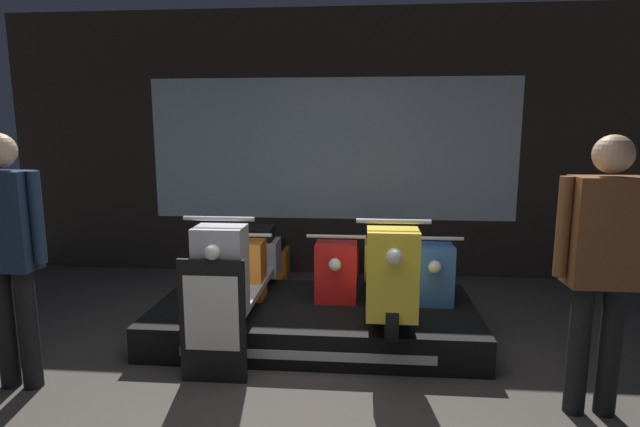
{
  "coord_description": "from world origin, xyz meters",
  "views": [
    {
      "loc": [
        0.39,
        -2.79,
        1.8
      ],
      "look_at": [
        -0.01,
        1.74,
        1.02
      ],
      "focal_mm": 28.0,
      "sensor_mm": 36.0,
      "label": 1
    }
  ],
  "objects_px": {
    "person_left_browsing": "(8,244)",
    "price_sign_board": "(212,321)",
    "scooter_backrow_2": "(422,277)",
    "person_right_browsing": "(603,254)",
    "scooter_display_right": "(387,270)",
    "scooter_display_left": "(242,267)",
    "scooter_backrow_0": "(259,273)",
    "scooter_backrow_1": "(339,275)"
  },
  "relations": [
    {
      "from": "scooter_backrow_1",
      "to": "price_sign_board",
      "type": "xyz_separation_m",
      "value": [
        -0.82,
        -1.61,
        0.12
      ]
    },
    {
      "from": "scooter_backrow_1",
      "to": "scooter_backrow_2",
      "type": "height_order",
      "value": "same"
    },
    {
      "from": "scooter_backrow_1",
      "to": "scooter_backrow_2",
      "type": "distance_m",
      "value": 0.83
    },
    {
      "from": "scooter_display_left",
      "to": "price_sign_board",
      "type": "relative_size",
      "value": 1.97
    },
    {
      "from": "price_sign_board",
      "to": "person_left_browsing",
      "type": "bearing_deg",
      "value": -172.49
    },
    {
      "from": "person_left_browsing",
      "to": "price_sign_board",
      "type": "xyz_separation_m",
      "value": [
        1.34,
        0.18,
        -0.57
      ]
    },
    {
      "from": "scooter_backrow_2",
      "to": "price_sign_board",
      "type": "bearing_deg",
      "value": -135.61
    },
    {
      "from": "scooter_backrow_1",
      "to": "price_sign_board",
      "type": "relative_size",
      "value": 1.97
    },
    {
      "from": "scooter_display_right",
      "to": "scooter_backrow_1",
      "type": "distance_m",
      "value": 0.96
    },
    {
      "from": "scooter_display_left",
      "to": "price_sign_board",
      "type": "xyz_separation_m",
      "value": [
        -0.02,
        -0.81,
        -0.17
      ]
    },
    {
      "from": "scooter_backrow_0",
      "to": "price_sign_board",
      "type": "relative_size",
      "value": 1.97
    },
    {
      "from": "person_left_browsing",
      "to": "person_right_browsing",
      "type": "bearing_deg",
      "value": -0.0
    },
    {
      "from": "scooter_backrow_0",
      "to": "person_right_browsing",
      "type": "xyz_separation_m",
      "value": [
        2.52,
        -1.79,
        0.71
      ]
    },
    {
      "from": "person_left_browsing",
      "to": "price_sign_board",
      "type": "distance_m",
      "value": 1.46
    },
    {
      "from": "scooter_display_left",
      "to": "scooter_backrow_0",
      "type": "relative_size",
      "value": 1.0
    },
    {
      "from": "scooter_backrow_2",
      "to": "scooter_display_right",
      "type": "bearing_deg",
      "value": -115.79
    },
    {
      "from": "scooter_backrow_2",
      "to": "person_right_browsing",
      "type": "height_order",
      "value": "person_right_browsing"
    },
    {
      "from": "scooter_backrow_0",
      "to": "person_right_browsing",
      "type": "height_order",
      "value": "person_right_browsing"
    },
    {
      "from": "scooter_display_left",
      "to": "person_right_browsing",
      "type": "height_order",
      "value": "person_right_browsing"
    },
    {
      "from": "scooter_display_right",
      "to": "scooter_backrow_2",
      "type": "xyz_separation_m",
      "value": [
        0.39,
        0.8,
        -0.29
      ]
    },
    {
      "from": "scooter_display_right",
      "to": "person_right_browsing",
      "type": "distance_m",
      "value": 1.65
    },
    {
      "from": "scooter_display_right",
      "to": "person_right_browsing",
      "type": "bearing_deg",
      "value": -38.34
    },
    {
      "from": "scooter_backrow_0",
      "to": "scooter_display_right",
      "type": "bearing_deg",
      "value": -32.29
    },
    {
      "from": "scooter_display_left",
      "to": "person_left_browsing",
      "type": "height_order",
      "value": "person_left_browsing"
    },
    {
      "from": "price_sign_board",
      "to": "scooter_display_right",
      "type": "bearing_deg",
      "value": 32.78
    },
    {
      "from": "scooter_backrow_1",
      "to": "person_left_browsing",
      "type": "bearing_deg",
      "value": -140.32
    },
    {
      "from": "scooter_backrow_2",
      "to": "person_right_browsing",
      "type": "xyz_separation_m",
      "value": [
        0.86,
        -1.79,
        0.71
      ]
    },
    {
      "from": "scooter_backrow_0",
      "to": "scooter_backrow_2",
      "type": "xyz_separation_m",
      "value": [
        1.66,
        0.0,
        0.0
      ]
    },
    {
      "from": "scooter_display_right",
      "to": "scooter_backrow_1",
      "type": "xyz_separation_m",
      "value": [
        -0.44,
        0.8,
        -0.29
      ]
    },
    {
      "from": "price_sign_board",
      "to": "scooter_backrow_1",
      "type": "bearing_deg",
      "value": 63.05
    },
    {
      "from": "scooter_display_right",
      "to": "scooter_display_left",
      "type": "bearing_deg",
      "value": 180.0
    },
    {
      "from": "scooter_display_left",
      "to": "scooter_backrow_2",
      "type": "bearing_deg",
      "value": 26.2
    },
    {
      "from": "scooter_display_left",
      "to": "scooter_backrow_2",
      "type": "distance_m",
      "value": 1.84
    },
    {
      "from": "scooter_backrow_2",
      "to": "person_right_browsing",
      "type": "bearing_deg",
      "value": -64.28
    },
    {
      "from": "scooter_display_left",
      "to": "scooter_display_right",
      "type": "relative_size",
      "value": 1.0
    },
    {
      "from": "scooter_backrow_2",
      "to": "scooter_backrow_1",
      "type": "bearing_deg",
      "value": 180.0
    },
    {
      "from": "price_sign_board",
      "to": "scooter_display_left",
      "type": "bearing_deg",
      "value": 88.65
    },
    {
      "from": "person_right_browsing",
      "to": "scooter_display_right",
      "type": "bearing_deg",
      "value": 141.66
    },
    {
      "from": "scooter_backrow_1",
      "to": "scooter_display_left",
      "type": "bearing_deg",
      "value": -134.98
    },
    {
      "from": "scooter_display_right",
      "to": "person_left_browsing",
      "type": "bearing_deg",
      "value": -159.17
    },
    {
      "from": "scooter_display_left",
      "to": "scooter_backrow_1",
      "type": "relative_size",
      "value": 1.0
    },
    {
      "from": "person_left_browsing",
      "to": "scooter_display_right",
      "type": "bearing_deg",
      "value": 20.83
    }
  ]
}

